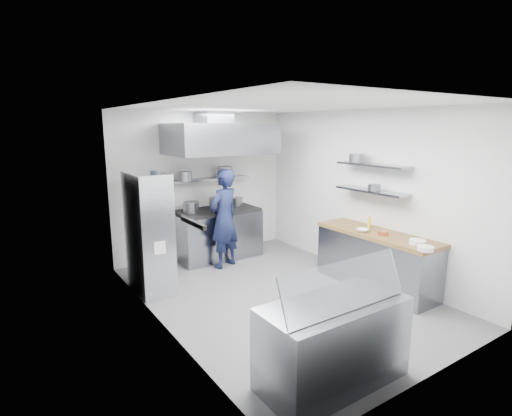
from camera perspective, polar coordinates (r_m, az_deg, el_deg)
floor at (r=6.24m, az=3.13°, el=-12.25°), size 5.00×5.00×0.00m
ceiling at (r=5.72m, az=3.44°, el=14.36°), size 5.00×5.00×0.00m
wall_back at (r=7.93m, az=-7.64°, el=3.35°), size 3.60×2.80×0.02m
wall_front at (r=4.16m, az=24.49°, el=-5.09°), size 3.60×2.80×0.02m
wall_left at (r=4.98m, az=-13.55°, el=-1.76°), size 2.80×5.00×0.02m
wall_right at (r=7.04m, az=15.09°, el=2.01°), size 2.80×5.00×0.02m
gas_range at (r=7.82m, az=-5.50°, el=-3.83°), size 1.60×0.80×0.90m
cooktop at (r=7.71m, az=-5.57°, el=-0.39°), size 1.57×0.78×0.06m
stock_pot_left at (r=7.47m, az=-9.27°, el=0.15°), size 0.29×0.29×0.20m
stock_pot_mid at (r=7.63m, az=-5.37°, el=0.63°), size 0.36×0.36×0.24m
stock_pot_right at (r=8.06m, az=-2.79°, el=0.97°), size 0.24×0.24×0.16m
over_range_shelf at (r=7.82m, az=-6.49°, el=4.15°), size 1.60×0.30×0.04m
shelf_pot_a at (r=7.38m, az=-10.21°, el=4.46°), size 0.27×0.27×0.18m
shelf_pot_b at (r=7.78m, az=-4.48°, el=5.11°), size 0.30×0.30×0.22m
extractor_hood at (r=7.39m, az=-5.13°, el=9.82°), size 1.90×1.15×0.55m
hood_duct at (r=7.59m, az=-6.02°, el=12.71°), size 0.55×0.55×0.24m
red_firebox at (r=7.42m, az=-16.14°, el=2.58°), size 0.22×0.10×0.26m
chef at (r=7.19m, az=-4.59°, el=-1.51°), size 0.76×0.62×1.79m
wire_rack at (r=6.33m, az=-15.03°, el=-3.43°), size 0.50×0.90×1.85m
rack_bin_a at (r=6.04m, az=-13.88°, el=-5.32°), size 0.17×0.21×0.19m
rack_bin_b at (r=6.42m, az=-15.75°, el=0.18°), size 0.15×0.19×0.17m
rack_jar at (r=5.98m, az=-14.33°, el=4.30°), size 0.11×0.11×0.18m
knife_strip at (r=4.14m, az=-8.98°, el=-2.12°), size 0.04×0.55×0.05m
prep_counter_base at (r=6.66m, az=16.70°, el=-7.33°), size 0.62×2.00×0.84m
prep_counter_top at (r=6.53m, az=16.93°, el=-3.58°), size 0.65×2.04×0.06m
plate_stack_a at (r=5.78m, az=23.06°, el=-5.35°), size 0.21×0.21×0.06m
plate_stack_b at (r=6.05m, az=22.08°, el=-4.52°), size 0.23×0.23×0.06m
copper_pan at (r=6.37m, az=17.72°, el=-3.44°), size 0.15×0.15×0.06m
squeeze_bottle at (r=6.76m, az=15.86°, el=-1.96°), size 0.06×0.06×0.18m
mixing_bowl at (r=6.48m, az=14.93°, el=-3.09°), size 0.25×0.25×0.05m
wall_shelf_lower at (r=6.71m, az=16.15°, el=2.37°), size 0.30×1.30×0.04m
wall_shelf_upper at (r=6.66m, az=16.35°, el=5.94°), size 0.30×1.30×0.04m
shelf_pot_c at (r=6.60m, az=16.54°, el=2.81°), size 0.20×0.20×0.10m
shelf_pot_d at (r=6.80m, az=14.21°, el=6.92°), size 0.25×0.25×0.14m
display_case at (r=4.22m, az=10.94°, el=-18.40°), size 1.50×0.70×0.85m
display_glass at (r=3.86m, az=12.57°, el=-10.74°), size 1.47×0.19×0.42m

